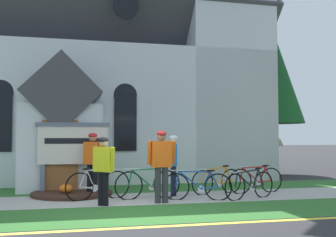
{
  "coord_description": "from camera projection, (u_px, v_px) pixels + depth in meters",
  "views": [
    {
      "loc": [
        -1.25,
        -8.65,
        1.58
      ],
      "look_at": [
        1.47,
        3.44,
        2.2
      ],
      "focal_mm": 42.16,
      "sensor_mm": 36.0,
      "label": 1
    }
  ],
  "objects": [
    {
      "name": "distant_hill",
      "position": [
        80.0,
        145.0,
        86.27
      ],
      "size": [
        93.37,
        53.39,
        18.99
      ],
      "primitive_type": "ellipsoid",
      "color": "#847A5B",
      "rests_on": "ground"
    },
    {
      "name": "church_building",
      "position": [
        121.0,
        68.0,
        18.5
      ],
      "size": [
        11.9,
        12.69,
        12.84
      ],
      "color": "silver",
      "rests_on": "ground"
    },
    {
      "name": "bicycle_white",
      "position": [
        217.0,
        181.0,
        11.19
      ],
      "size": [
        1.64,
        0.48,
        0.82
      ],
      "color": "black",
      "rests_on": "ground"
    },
    {
      "name": "bicycle_blue",
      "position": [
        256.0,
        180.0,
        11.37
      ],
      "size": [
        1.75,
        0.25,
        0.82
      ],
      "color": "black",
      "rests_on": "ground"
    },
    {
      "name": "sidewalk_slab",
      "position": [
        138.0,
        199.0,
        10.26
      ],
      "size": [
        32.0,
        2.04,
        0.01
      ],
      "primitive_type": "cube",
      "color": "#A8A59E",
      "rests_on": "ground"
    },
    {
      "name": "grass_verge",
      "position": [
        153.0,
        214.0,
        8.23
      ],
      "size": [
        32.0,
        2.11,
        0.01
      ],
      "primitive_type": "cube",
      "color": "#2D6628",
      "rests_on": "ground"
    },
    {
      "name": "cyclist_in_green_jersey",
      "position": [
        173.0,
        160.0,
        10.83
      ],
      "size": [
        0.31,
        0.72,
        1.66
      ],
      "color": "#191E38",
      "rests_on": "ground"
    },
    {
      "name": "church_sign",
      "position": [
        73.0,
        146.0,
        11.28
      ],
      "size": [
        2.08,
        0.18,
        2.03
      ],
      "color": "slate",
      "rests_on": "ground"
    },
    {
      "name": "curb_paint_stripe",
      "position": [
        165.0,
        226.0,
        7.06
      ],
      "size": [
        28.0,
        0.16,
        0.01
      ],
      "primitive_type": "cube",
      "color": "yellow",
      "rests_on": "ground"
    },
    {
      "name": "cyclist_in_white_jersey",
      "position": [
        93.0,
        158.0,
        10.94
      ],
      "size": [
        0.5,
        0.58,
        1.73
      ],
      "color": "black",
      "rests_on": "ground"
    },
    {
      "name": "bicycle_green",
      "position": [
        148.0,
        184.0,
        10.28
      ],
      "size": [
        1.78,
        0.28,
        0.85
      ],
      "color": "black",
      "rests_on": "ground"
    },
    {
      "name": "ground",
      "position": [
        119.0,
        188.0,
        12.52
      ],
      "size": [
        140.0,
        140.0,
        0.0
      ],
      "primitive_type": "plane",
      "color": "#2B2B2D"
    },
    {
      "name": "church_lawn",
      "position": [
        129.0,
        189.0,
        12.26
      ],
      "size": [
        24.0,
        2.08,
        0.01
      ],
      "primitive_type": "cube",
      "color": "#2D6628",
      "rests_on": "ground"
    },
    {
      "name": "cyclist_in_red_jersey",
      "position": [
        103.0,
        166.0,
        9.23
      ],
      "size": [
        0.49,
        0.55,
        1.61
      ],
      "color": "black",
      "rests_on": "ground"
    },
    {
      "name": "flower_bed",
      "position": [
        73.0,
        192.0,
        10.93
      ],
      "size": [
        2.2,
        2.2,
        0.34
      ],
      "color": "#382319",
      "rests_on": "ground"
    },
    {
      "name": "bicycle_silver",
      "position": [
        98.0,
        185.0,
        10.12
      ],
      "size": [
        1.67,
        0.59,
        0.84
      ],
      "color": "black",
      "rests_on": "ground"
    },
    {
      "name": "bicycle_yellow",
      "position": [
        250.0,
        185.0,
        10.25
      ],
      "size": [
        1.63,
        0.65,
        0.82
      ],
      "color": "black",
      "rests_on": "ground"
    },
    {
      "name": "roadside_conifer",
      "position": [
        270.0,
        73.0,
        17.72
      ],
      "size": [
        2.92,
        2.92,
        6.87
      ],
      "color": "#4C3823",
      "rests_on": "ground"
    },
    {
      "name": "bicycle_black",
      "position": [
        197.0,
        186.0,
        10.05
      ],
      "size": [
        1.71,
        0.58,
        0.8
      ],
      "color": "black",
      "rests_on": "ground"
    },
    {
      "name": "cyclist_in_blue_jersey",
      "position": [
        162.0,
        160.0,
        9.61
      ],
      "size": [
        0.69,
        0.3,
        1.77
      ],
      "color": "#2D2D33",
      "rests_on": "ground"
    }
  ]
}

